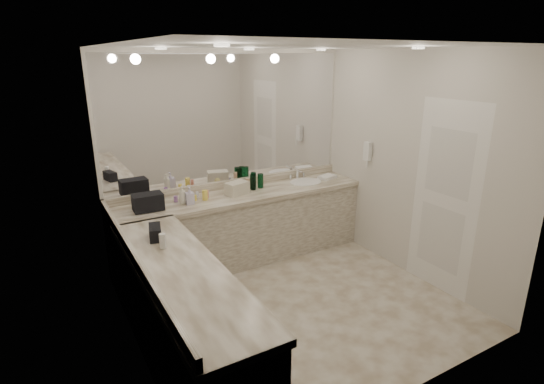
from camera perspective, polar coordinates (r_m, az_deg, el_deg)
floor at (r=4.68m, az=2.93°, el=-14.71°), size 3.20×3.20×0.00m
ceiling at (r=3.95m, az=3.55°, el=19.02°), size 3.20×3.20×0.00m
wall_back at (r=5.40m, az=-5.55°, el=4.74°), size 3.20×0.02×2.60m
wall_left at (r=3.56m, az=-18.94°, el=-3.17°), size 0.02×3.00×2.60m
wall_right at (r=5.16m, az=18.29°, el=3.28°), size 0.02×3.00×2.60m
vanity_back_base at (r=5.41m, az=-3.94°, el=-4.98°), size 3.20×0.60×0.84m
vanity_back_top at (r=5.25m, az=-3.99°, el=-0.49°), size 3.20×0.64×0.06m
vanity_left_base at (r=3.76m, az=-11.90°, el=-16.51°), size 0.60×2.40×0.84m
vanity_left_top at (r=3.53m, az=-12.21°, el=-10.42°), size 0.64×2.42×0.06m
backsplash_back at (r=5.47m, az=-5.36°, el=1.13°), size 3.20×0.04×0.10m
backsplash_left at (r=3.69m, az=-18.09°, el=-8.20°), size 0.04×3.00×0.10m
mirror_back at (r=5.30m, az=-5.65°, el=9.72°), size 3.12×0.01×1.55m
mirror_left at (r=3.43m, az=-19.54°, el=4.30°), size 0.01×2.92×1.55m
sink at (r=5.71m, az=4.54°, el=1.28°), size 0.44×0.44×0.03m
faucet at (r=5.85m, az=3.39°, el=2.49°), size 0.24×0.16×0.14m
wall_phone at (r=5.59m, az=12.73°, el=5.35°), size 0.06×0.10×0.24m
door at (r=4.91m, az=22.20°, el=-0.90°), size 0.02×0.82×2.10m
black_toiletry_bag at (r=4.81m, az=-16.34°, el=-1.38°), size 0.33×0.21×0.18m
black_bag_spill at (r=4.08m, az=-15.44°, el=-5.24°), size 0.16×0.25×0.13m
cream_cosmetic_case at (r=5.19m, az=-4.74°, el=0.53°), size 0.31×0.24×0.16m
hand_towel at (r=5.91m, az=7.43°, el=2.02°), size 0.27×0.22×0.04m
lotion_left at (r=3.86m, az=-14.49°, el=-6.43°), size 0.06×0.06×0.13m
soap_bottle_a at (r=4.94m, az=-11.97°, el=-0.40°), size 0.10×0.10×0.21m
soap_bottle_b at (r=4.91m, az=-11.00°, el=-0.47°), size 0.10×0.11×0.20m
soap_bottle_c at (r=5.21m, az=-5.20°, el=0.53°), size 0.13×0.13×0.15m
green_bottle_0 at (r=5.34m, az=-2.54°, el=1.26°), size 0.06×0.06×0.19m
green_bottle_1 at (r=5.42m, az=-1.56°, el=1.52°), size 0.07×0.07×0.19m
green_bottle_2 at (r=5.38m, az=-2.60°, el=1.39°), size 0.07×0.07×0.19m
green_bottle_3 at (r=5.41m, az=-2.52°, el=1.60°), size 0.07×0.07×0.21m
amenity_bottle_0 at (r=5.33m, az=-3.91°, el=0.47°), size 0.06×0.06×0.06m
amenity_bottle_1 at (r=5.10m, az=-8.75°, el=-0.27°), size 0.04×0.04×0.10m
amenity_bottle_2 at (r=4.79m, az=-16.93°, el=-1.81°), size 0.06×0.06×0.14m
amenity_bottle_3 at (r=5.03m, az=-9.00°, el=-0.41°), size 0.06×0.06×0.12m
amenity_bottle_4 at (r=5.38m, az=-3.32°, el=1.10°), size 0.05×0.05×0.14m
amenity_bottle_5 at (r=5.04m, az=-12.81°, el=-0.92°), size 0.05×0.05×0.07m
amenity_bottle_6 at (r=5.16m, az=-10.03°, el=-0.33°), size 0.04×0.04×0.06m
amenity_bottle_7 at (r=5.04m, az=-10.36°, el=-0.78°), size 0.05×0.05×0.07m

